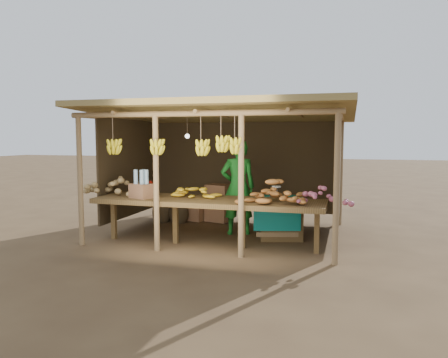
# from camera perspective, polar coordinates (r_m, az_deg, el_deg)

# --- Properties ---
(ground) EXTENTS (60.00, 60.00, 0.00)m
(ground) POSITION_cam_1_polar(r_m,az_deg,el_deg) (8.39, 0.00, -7.15)
(ground) COLOR brown
(ground) RESTS_ON ground
(stall_structure) EXTENTS (4.70, 3.50, 2.43)m
(stall_structure) POSITION_cam_1_polar(r_m,az_deg,el_deg) (8.18, -0.47, 6.09)
(stall_structure) COLOR #91714A
(stall_structure) RESTS_ON ground
(counter) EXTENTS (3.90, 1.05, 0.80)m
(counter) POSITION_cam_1_polar(r_m,az_deg,el_deg) (7.36, -2.04, -3.10)
(counter) COLOR brown
(counter) RESTS_ON ground
(potato_heap) EXTENTS (1.09, 0.68, 0.37)m
(potato_heap) POSITION_cam_1_polar(r_m,az_deg,el_deg) (8.16, -14.47, -0.68)
(potato_heap) COLOR tan
(potato_heap) RESTS_ON counter
(sweet_potato_heap) EXTENTS (1.20, 0.99, 0.36)m
(sweet_potato_heap) POSITION_cam_1_polar(r_m,az_deg,el_deg) (6.91, 6.61, -1.68)
(sweet_potato_heap) COLOR #A16229
(sweet_potato_heap) RESTS_ON counter
(onion_heap) EXTENTS (1.00, 0.80, 0.36)m
(onion_heap) POSITION_cam_1_polar(r_m,az_deg,el_deg) (6.78, 12.86, -1.92)
(onion_heap) COLOR #AF556D
(onion_heap) RESTS_ON counter
(banana_pile) EXTENTS (0.76, 0.58, 0.35)m
(banana_pile) POSITION_cam_1_polar(r_m,az_deg,el_deg) (7.55, -3.73, -1.08)
(banana_pile) COLOR yellow
(banana_pile) RESTS_ON counter
(tomato_basin) EXTENTS (0.42, 0.42, 0.22)m
(tomato_basin) POSITION_cam_1_polar(r_m,az_deg,el_deg) (8.23, -9.98, -1.20)
(tomato_basin) COLOR navy
(tomato_basin) RESTS_ON counter
(bottle_box) EXTENTS (0.48, 0.44, 0.49)m
(bottle_box) POSITION_cam_1_polar(r_m,az_deg,el_deg) (7.59, -10.60, -1.04)
(bottle_box) COLOR #926141
(bottle_box) RESTS_ON counter
(vendor) EXTENTS (0.77, 0.65, 1.80)m
(vendor) POSITION_cam_1_polar(r_m,az_deg,el_deg) (8.23, 1.84, -1.06)
(vendor) COLOR #1A7622
(vendor) RESTS_ON ground
(tarp_crate) EXTENTS (0.98, 0.90, 0.98)m
(tarp_crate) POSITION_cam_1_polar(r_m,az_deg,el_deg) (8.01, 7.34, -4.88)
(tarp_crate) COLOR brown
(tarp_crate) RESTS_ON ground
(carton_stack) EXTENTS (1.13, 0.50, 0.80)m
(carton_stack) POSITION_cam_1_polar(r_m,az_deg,el_deg) (9.50, -1.72, -3.49)
(carton_stack) COLOR #926141
(carton_stack) RESTS_ON ground
(burlap_sacks) EXTENTS (0.82, 0.43, 0.58)m
(burlap_sacks) POSITION_cam_1_polar(r_m,az_deg,el_deg) (9.52, -7.02, -4.13)
(burlap_sacks) COLOR #42331E
(burlap_sacks) RESTS_ON ground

